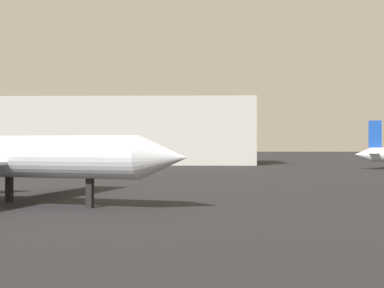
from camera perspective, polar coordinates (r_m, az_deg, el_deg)
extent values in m
cylinder|color=silver|center=(42.73, -18.92, -1.23)|extent=(21.47, 8.34, 3.11)
cone|color=silver|center=(37.03, -3.02, -1.43)|extent=(4.09, 3.87, 3.11)
cylinder|color=#4C4C54|center=(47.63, -15.50, -1.85)|extent=(3.07, 2.28, 1.65)
cube|color=black|center=(39.36, -10.71, -5.13)|extent=(0.56, 0.56, 2.08)
cube|color=black|center=(44.98, -18.70, -4.48)|extent=(0.56, 0.56, 2.08)
cone|color=silver|center=(102.10, 17.57, -1.06)|extent=(3.12, 2.91, 2.52)
cube|color=silver|center=(102.32, 18.54, -0.91)|extent=(2.56, 6.08, 0.11)
cube|color=#1947B2|center=(102.37, 18.73, 1.01)|extent=(2.25, 0.55, 4.85)
cube|color=#B7B7B2|center=(125.72, -9.29, 1.28)|extent=(68.28, 20.90, 14.66)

